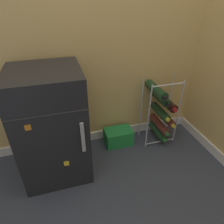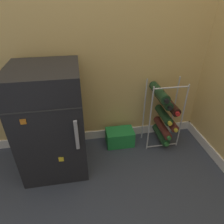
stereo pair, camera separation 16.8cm
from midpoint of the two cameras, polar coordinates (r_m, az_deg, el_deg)
name	(u,v)px [view 2 (the right image)]	position (r m, az deg, el deg)	size (l,w,h in m)	color
ground_plane	(117,189)	(1.66, 4.56, -21.26)	(14.00, 14.00, 0.00)	#333842
wall_back	(102,3)	(1.68, 0.29, 28.79)	(6.87, 0.07, 2.50)	tan
mini_fridge	(51,122)	(1.60, -14.08, -2.80)	(0.50, 0.52, 0.88)	black
wine_rack	(164,114)	(1.94, 17.06, -0.60)	(0.32, 0.33, 0.66)	#B2B2B7
soda_box	(120,137)	(1.99, 4.68, -7.28)	(0.27, 0.17, 0.16)	#1E7F38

